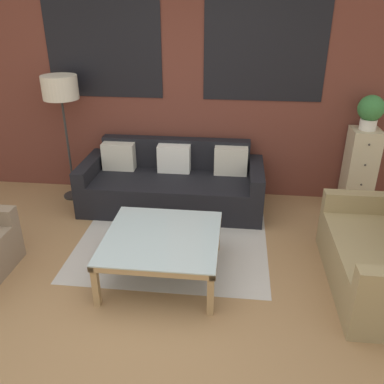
# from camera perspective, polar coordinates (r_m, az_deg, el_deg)

# --- Properties ---
(ground_plane) EXTENTS (16.00, 16.00, 0.00)m
(ground_plane) POSITION_cam_1_polar(r_m,az_deg,el_deg) (3.54, -6.40, -16.56)
(ground_plane) COLOR #9E754C
(wall_back_brick) EXTENTS (8.40, 0.09, 2.80)m
(wall_back_brick) POSITION_cam_1_polar(r_m,az_deg,el_deg) (5.12, -1.22, 14.82)
(wall_back_brick) COLOR brown
(wall_back_brick) RESTS_ON ground_plane
(rug) EXTENTS (2.00, 1.80, 0.00)m
(rug) POSITION_cam_1_polar(r_m,az_deg,el_deg) (4.45, -2.62, -6.53)
(rug) COLOR #BCB7B2
(rug) RESTS_ON ground_plane
(couch_dark) EXTENTS (2.18, 0.88, 0.78)m
(couch_dark) POSITION_cam_1_polar(r_m,az_deg,el_deg) (5.01, -2.73, 1.04)
(couch_dark) COLOR black
(couch_dark) RESTS_ON ground_plane
(coffee_table) EXTENTS (1.03, 1.03, 0.42)m
(coffee_table) POSITION_cam_1_polar(r_m,az_deg,el_deg) (3.73, -4.22, -6.89)
(coffee_table) COLOR silver
(coffee_table) RESTS_ON ground_plane
(floor_lamp) EXTENTS (0.42, 0.42, 1.56)m
(floor_lamp) POSITION_cam_1_polar(r_m,az_deg,el_deg) (5.16, -17.97, 13.18)
(floor_lamp) COLOR #2D2D2D
(floor_lamp) RESTS_ON ground_plane
(drawer_cabinet) EXTENTS (0.33, 0.36, 0.99)m
(drawer_cabinet) POSITION_cam_1_polar(r_m,az_deg,el_deg) (5.31, 22.42, 2.97)
(drawer_cabinet) COLOR #C6B793
(drawer_cabinet) RESTS_ON ground_plane
(potted_plant) EXTENTS (0.29, 0.29, 0.39)m
(potted_plant) POSITION_cam_1_polar(r_m,az_deg,el_deg) (5.10, 23.78, 10.42)
(potted_plant) COLOR silver
(potted_plant) RESTS_ON drawer_cabinet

